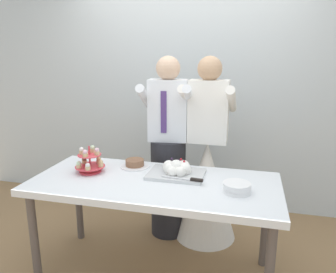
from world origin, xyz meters
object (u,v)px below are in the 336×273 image
(plate_stack, at_px, (237,188))
(person_groom, at_px, (168,158))
(person_bride, at_px, (206,178))
(main_cake_tray, at_px, (177,170))
(round_cake, at_px, (135,164))
(cupcake_stand, at_px, (90,162))
(dessert_table, at_px, (154,190))

(plate_stack, height_order, person_groom, person_groom)
(plate_stack, distance_m, person_bride, 0.80)
(main_cake_tray, xyz_separation_m, plate_stack, (0.46, -0.20, -0.01))
(round_cake, bearing_deg, person_bride, 36.07)
(cupcake_stand, height_order, person_bride, person_bride)
(plate_stack, relative_size, person_groom, 0.12)
(round_cake, bearing_deg, person_groom, 63.03)
(main_cake_tray, relative_size, round_cake, 1.81)
(plate_stack, distance_m, person_groom, 0.94)
(dessert_table, distance_m, person_bride, 0.72)
(plate_stack, bearing_deg, cupcake_stand, 174.43)
(plate_stack, bearing_deg, person_bride, 112.54)
(person_bride, bearing_deg, round_cake, -143.93)
(dessert_table, height_order, plate_stack, plate_stack)
(person_groom, bearing_deg, round_cake, -116.97)
(main_cake_tray, bearing_deg, person_groom, 111.54)
(dessert_table, height_order, round_cake, round_cake)
(main_cake_tray, xyz_separation_m, person_bride, (0.17, 0.50, -0.24))
(dessert_table, bearing_deg, person_groom, 94.85)
(person_groom, xyz_separation_m, person_bride, (0.35, 0.03, -0.16))
(person_groom, bearing_deg, cupcake_stand, -130.29)
(person_bride, bearing_deg, person_groom, -175.86)
(plate_stack, xyz_separation_m, person_bride, (-0.29, 0.71, -0.23))
(dessert_table, relative_size, plate_stack, 9.39)
(cupcake_stand, distance_m, person_bride, 1.06)
(plate_stack, distance_m, round_cake, 0.89)
(person_groom, bearing_deg, plate_stack, -46.44)
(cupcake_stand, relative_size, person_groom, 0.14)
(dessert_table, relative_size, person_groom, 1.08)
(person_bride, bearing_deg, plate_stack, -67.46)
(person_groom, bearing_deg, person_bride, 4.14)
(person_groom, distance_m, person_bride, 0.39)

